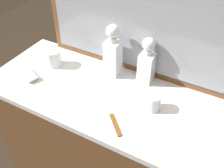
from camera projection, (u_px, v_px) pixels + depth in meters
The scene contains 8 objects.
dresser at pixel (112, 150), 1.64m from camera, with size 1.40×0.55×0.94m.
dresser_mirror at pixel (137, 18), 1.31m from camera, with size 1.09×0.03×0.66m.
crystal_decanter_center at pixel (147, 65), 1.37m from camera, with size 0.08×0.08×0.27m.
crystal_decanter_far_right at pixel (113, 55), 1.41m from camera, with size 0.08×0.08×0.31m.
crystal_tumbler_far_right at pixel (54, 59), 1.52m from camera, with size 0.09×0.09×0.10m.
crystal_tumbler_front at pixel (153, 103), 1.25m from camera, with size 0.07×0.07×0.08m.
silver_brush_rear at pixel (29, 75), 1.45m from camera, with size 0.14×0.10×0.02m.
tortoiseshell_comb at pixel (115, 125), 1.19m from camera, with size 0.11×0.11×0.01m.
Camera 1 is at (0.47, -0.87, 1.85)m, focal length 41.48 mm.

